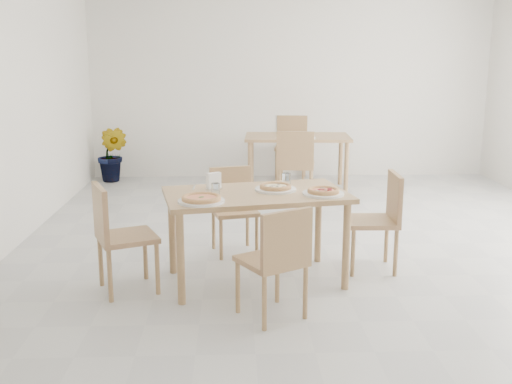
{
  "coord_description": "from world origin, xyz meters",
  "views": [
    {
      "loc": [
        -0.88,
        -5.6,
        1.82
      ],
      "look_at": [
        -0.7,
        -0.93,
        0.75
      ],
      "focal_mm": 42.0,
      "sensor_mm": 36.0,
      "label": 1
    }
  ],
  "objects_px": {
    "chair_east": "(381,214)",
    "pizza_mushroom": "(276,187)",
    "pizza_pepperoni": "(323,191)",
    "plate_mushroom": "(276,189)",
    "second_table": "(297,142)",
    "main_table": "(256,203)",
    "plate_pepperoni": "(323,194)",
    "chair_west": "(116,231)",
    "tumbler_b": "(215,189)",
    "tumbler_a": "(286,179)",
    "potted_plant": "(113,154)",
    "chair_north": "(233,203)",
    "chair_back_s": "(296,161)",
    "pizza_margherita": "(201,198)",
    "chair_back_n": "(291,142)",
    "chair_south": "(278,256)",
    "plate_margherita": "(201,201)",
    "plate_empty": "(305,137)",
    "napkin_holder": "(214,182)"
  },
  "relations": [
    {
      "from": "chair_east",
      "to": "pizza_mushroom",
      "type": "bearing_deg",
      "value": -77.51
    },
    {
      "from": "pizza_pepperoni",
      "to": "chair_east",
      "type": "bearing_deg",
      "value": 31.65
    },
    {
      "from": "chair_east",
      "to": "plate_mushroom",
      "type": "relative_size",
      "value": 2.54
    },
    {
      "from": "pizza_mushroom",
      "to": "second_table",
      "type": "relative_size",
      "value": 0.2
    },
    {
      "from": "main_table",
      "to": "plate_mushroom",
      "type": "bearing_deg",
      "value": 11.49
    },
    {
      "from": "plate_pepperoni",
      "to": "pizza_mushroom",
      "type": "height_order",
      "value": "pizza_mushroom"
    },
    {
      "from": "chair_west",
      "to": "tumbler_b",
      "type": "xyz_separation_m",
      "value": [
        0.77,
        0.13,
        0.3
      ]
    },
    {
      "from": "tumbler_a",
      "to": "potted_plant",
      "type": "relative_size",
      "value": 0.12
    },
    {
      "from": "chair_north",
      "to": "pizza_pepperoni",
      "type": "bearing_deg",
      "value": -65.14
    },
    {
      "from": "plate_pepperoni",
      "to": "chair_back_s",
      "type": "relative_size",
      "value": 0.36
    },
    {
      "from": "pizza_pepperoni",
      "to": "tumbler_a",
      "type": "height_order",
      "value": "tumbler_a"
    },
    {
      "from": "main_table",
      "to": "second_table",
      "type": "relative_size",
      "value": 1.07
    },
    {
      "from": "plate_pepperoni",
      "to": "second_table",
      "type": "xyz_separation_m",
      "value": [
        0.17,
        3.56,
        -0.1
      ]
    },
    {
      "from": "pizza_margherita",
      "to": "potted_plant",
      "type": "bearing_deg",
      "value": 109.2
    },
    {
      "from": "chair_back_n",
      "to": "pizza_margherita",
      "type": "bearing_deg",
      "value": -94.46
    },
    {
      "from": "pizza_margherita",
      "to": "pizza_mushroom",
      "type": "height_order",
      "value": "same"
    },
    {
      "from": "plate_mushroom",
      "to": "chair_back_n",
      "type": "xyz_separation_m",
      "value": [
        0.54,
        4.22,
        -0.22
      ]
    },
    {
      "from": "plate_pepperoni",
      "to": "main_table",
      "type": "bearing_deg",
      "value": 168.97
    },
    {
      "from": "main_table",
      "to": "plate_pepperoni",
      "type": "relative_size",
      "value": 4.79
    },
    {
      "from": "chair_east",
      "to": "pizza_pepperoni",
      "type": "xyz_separation_m",
      "value": [
        -0.56,
        -0.34,
        0.29
      ]
    },
    {
      "from": "main_table",
      "to": "chair_south",
      "type": "bearing_deg",
      "value": -91.8
    },
    {
      "from": "chair_west",
      "to": "tumbler_a",
      "type": "height_order",
      "value": "chair_west"
    },
    {
      "from": "plate_mushroom",
      "to": "potted_plant",
      "type": "height_order",
      "value": "potted_plant"
    },
    {
      "from": "potted_plant",
      "to": "chair_back_s",
      "type": "bearing_deg",
      "value": -29.23
    },
    {
      "from": "chair_back_n",
      "to": "tumbler_b",
      "type": "bearing_deg",
      "value": -93.99
    },
    {
      "from": "tumbler_a",
      "to": "potted_plant",
      "type": "bearing_deg",
      "value": 120.32
    },
    {
      "from": "plate_margherita",
      "to": "plate_pepperoni",
      "type": "bearing_deg",
      "value": 12.52
    },
    {
      "from": "pizza_margherita",
      "to": "plate_empty",
      "type": "xyz_separation_m",
      "value": [
        1.19,
        3.53,
        -0.02
      ]
    },
    {
      "from": "pizza_pepperoni",
      "to": "tumbler_b",
      "type": "height_order",
      "value": "tumbler_b"
    },
    {
      "from": "pizza_pepperoni",
      "to": "potted_plant",
      "type": "bearing_deg",
      "value": 120.64
    },
    {
      "from": "chair_east",
      "to": "plate_pepperoni",
      "type": "xyz_separation_m",
      "value": [
        -0.56,
        -0.34,
        0.27
      ]
    },
    {
      "from": "chair_north",
      "to": "plate_pepperoni",
      "type": "bearing_deg",
      "value": -65.14
    },
    {
      "from": "pizza_mushroom",
      "to": "pizza_margherita",
      "type": "bearing_deg",
      "value": -146.93
    },
    {
      "from": "pizza_mushroom",
      "to": "potted_plant",
      "type": "relative_size",
      "value": 0.36
    },
    {
      "from": "napkin_holder",
      "to": "potted_plant",
      "type": "distance_m",
      "value": 4.3
    },
    {
      "from": "chair_east",
      "to": "plate_empty",
      "type": "bearing_deg",
      "value": -172.22
    },
    {
      "from": "chair_north",
      "to": "chair_back_s",
      "type": "distance_m",
      "value": 2.01
    },
    {
      "from": "pizza_pepperoni",
      "to": "chair_back_s",
      "type": "xyz_separation_m",
      "value": [
        0.07,
        2.76,
        -0.25
      ]
    },
    {
      "from": "plate_margherita",
      "to": "pizza_mushroom",
      "type": "relative_size",
      "value": 1.18
    },
    {
      "from": "chair_west",
      "to": "pizza_margherita",
      "type": "height_order",
      "value": "chair_west"
    },
    {
      "from": "napkin_holder",
      "to": "second_table",
      "type": "distance_m",
      "value": 3.51
    },
    {
      "from": "pizza_mushroom",
      "to": "pizza_pepperoni",
      "type": "bearing_deg",
      "value": -24.85
    },
    {
      "from": "chair_west",
      "to": "pizza_mushroom",
      "type": "distance_m",
      "value": 1.31
    },
    {
      "from": "plate_margherita",
      "to": "second_table",
      "type": "height_order",
      "value": "plate_margherita"
    },
    {
      "from": "chair_east",
      "to": "plate_margherita",
      "type": "height_order",
      "value": "chair_east"
    },
    {
      "from": "chair_south",
      "to": "plate_margherita",
      "type": "bearing_deg",
      "value": -69.67
    },
    {
      "from": "chair_north",
      "to": "chair_east",
      "type": "relative_size",
      "value": 0.94
    },
    {
      "from": "main_table",
      "to": "plate_mushroom",
      "type": "height_order",
      "value": "plate_mushroom"
    },
    {
      "from": "chair_south",
      "to": "potted_plant",
      "type": "xyz_separation_m",
      "value": [
        -2.07,
        4.83,
        -0.07
      ]
    },
    {
      "from": "chair_south",
      "to": "plate_pepperoni",
      "type": "distance_m",
      "value": 0.82
    }
  ]
}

